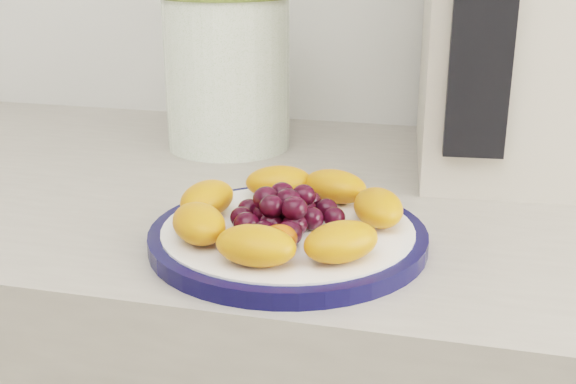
# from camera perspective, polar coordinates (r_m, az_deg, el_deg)

# --- Properties ---
(plate_rim) EXTENTS (0.25, 0.25, 0.01)m
(plate_rim) POSITION_cam_1_polar(r_m,az_deg,el_deg) (0.64, -0.00, -3.58)
(plate_rim) COLOR #0B0C36
(plate_rim) RESTS_ON counter
(plate_face) EXTENTS (0.22, 0.22, 0.02)m
(plate_face) POSITION_cam_1_polar(r_m,az_deg,el_deg) (0.64, -0.00, -3.50)
(plate_face) COLOR white
(plate_face) RESTS_ON counter
(canister) EXTENTS (0.16, 0.16, 0.19)m
(canister) POSITION_cam_1_polar(r_m,az_deg,el_deg) (0.94, -4.80, 9.26)
(canister) COLOR #447116
(canister) RESTS_ON counter
(appliance_body) EXTENTS (0.22, 0.30, 0.35)m
(appliance_body) POSITION_cam_1_polar(r_m,az_deg,el_deg) (0.88, 17.54, 13.07)
(appliance_body) COLOR beige
(appliance_body) RESTS_ON counter
(appliance_panel) EXTENTS (0.06, 0.03, 0.26)m
(appliance_panel) POSITION_cam_1_polar(r_m,az_deg,el_deg) (0.73, 15.19, 12.58)
(appliance_panel) COLOR black
(appliance_panel) RESTS_ON appliance_body
(fruit_plate) EXTENTS (0.21, 0.21, 0.04)m
(fruit_plate) POSITION_cam_1_polar(r_m,az_deg,el_deg) (0.63, -0.34, -1.60)
(fruit_plate) COLOR #D16416
(fruit_plate) RESTS_ON plate_face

